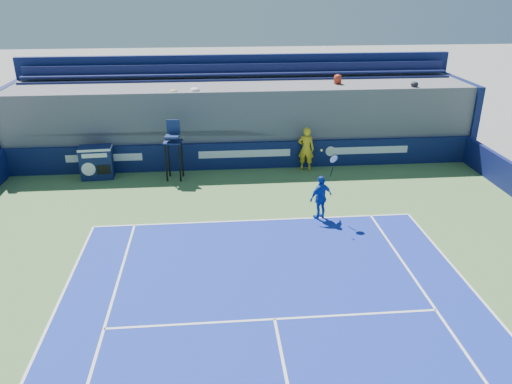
{
  "coord_description": "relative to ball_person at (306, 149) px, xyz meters",
  "views": [
    {
      "loc": [
        -1.36,
        -3.56,
        7.72
      ],
      "look_at": [
        0.0,
        11.5,
        1.25
      ],
      "focal_mm": 35.0,
      "sensor_mm": 36.0,
      "label": 1
    }
  ],
  "objects": [
    {
      "name": "match_clock",
      "position": [
        -8.85,
        -0.21,
        -0.22
      ],
      "size": [
        1.37,
        0.81,
        1.4
      ],
      "color": "#0D1845",
      "rests_on": "ground"
    },
    {
      "name": "stadium_seating",
      "position": [
        -2.64,
        2.45,
        0.87
      ],
      "size": [
        21.0,
        4.05,
        4.4
      ],
      "color": "#535358",
      "rests_on": "ground"
    },
    {
      "name": "umpire_chair",
      "position": [
        -5.62,
        -0.57,
        0.56
      ],
      "size": [
        0.78,
        0.78,
        2.48
      ],
      "color": "black",
      "rests_on": "ground"
    },
    {
      "name": "tennis_player",
      "position": [
        -0.36,
        -4.82,
        -0.16
      ],
      "size": [
        1.02,
        0.77,
        2.57
      ],
      "color": "#1541AC",
      "rests_on": "apron"
    },
    {
      "name": "ball_person",
      "position": [
        0.0,
        0.0,
        0.0
      ],
      "size": [
        0.8,
        0.65,
        1.91
      ],
      "primitive_type": "imported",
      "rotation": [
        0.0,
        0.0,
        2.82
      ],
      "color": "gold",
      "rests_on": "apron"
    },
    {
      "name": "back_hoarding",
      "position": [
        -2.64,
        0.41,
        -0.37
      ],
      "size": [
        20.4,
        0.21,
        1.2
      ],
      "color": "#0B1642",
      "rests_on": "ground"
    }
  ]
}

